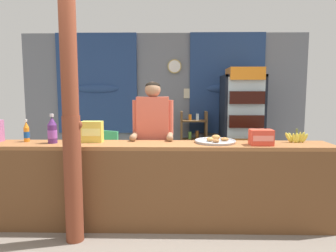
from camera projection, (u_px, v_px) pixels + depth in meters
ground_plane at (160, 203)px, 4.03m from camera, size 7.65×7.65×0.00m
back_wall_curtained at (163, 100)px, 5.69m from camera, size 5.28×0.22×2.56m
stall_counter at (155, 178)px, 3.21m from camera, size 3.83×0.45×0.92m
timber_post at (71, 121)px, 2.89m from camera, size 0.19×0.17×2.51m
drink_fridge at (242, 119)px, 5.06m from camera, size 0.67×0.69×1.87m
bottle_shelf_rack at (193, 141)px, 5.46m from camera, size 0.48×0.28×1.13m
plastic_lawn_chair at (102, 154)px, 4.77m from camera, size 0.59×0.59×0.86m
shopkeeper at (153, 131)px, 3.67m from camera, size 0.50×0.42×1.60m
soda_bottle_grape_soda at (52, 131)px, 3.28m from camera, size 0.10×0.10×0.32m
soda_bottle_orange_soda at (27, 132)px, 3.38m from camera, size 0.06×0.06×0.25m
snack_box_instant_noodle at (92, 132)px, 3.35m from camera, size 0.23×0.12×0.23m
snack_box_crackers at (261, 137)px, 3.16m from camera, size 0.24×0.16×0.16m
pastry_tray at (215, 141)px, 3.33m from camera, size 0.45×0.45×0.07m
banana_bunch at (296, 137)px, 3.33m from camera, size 0.27×0.06×0.16m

